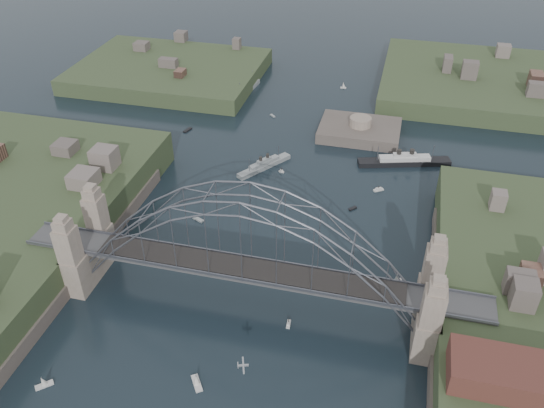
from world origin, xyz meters
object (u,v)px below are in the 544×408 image
Objects in this scene: bridge at (247,251)px; ocean_liner at (404,161)px; naval_cruiser_far at (247,90)px; wharf_shed at (523,377)px; fort_island at (359,136)px; naval_cruiser_near at (264,165)px.

bridge is 63.43m from ocean_liner.
bridge is 94.33m from naval_cruiser_far.
naval_cruiser_far is (-70.46, 103.82, -9.07)m from wharf_shed.
bridge is at bearing -113.62° from ocean_liner.
ocean_liner is at bearing -44.64° from fort_island.
fort_island is 1.51× the size of naval_cruiser_near.
fort_island reaches higher than ocean_liner.
wharf_shed is 81.31m from naval_cruiser_near.
bridge reaches higher than ocean_liner.
bridge is at bearing -99.73° from fort_island.
naval_cruiser_near is at bearing -132.43° from fort_island.
naval_cruiser_far is at bearing 111.77° from naval_cruiser_near.
fort_island is 0.94× the size of ocean_liner.
fort_island is 1.10× the size of wharf_shed.
ocean_liner is (-19.01, 71.17, -9.10)m from wharf_shed.
bridge is 4.73× the size of naval_cruiser_far.
wharf_shed reaches higher than ocean_liner.
naval_cruiser_far reaches higher than naval_cruiser_near.
fort_island is 18.31m from ocean_liner.
ocean_liner reaches higher than naval_cruiser_near.
wharf_shed is 1.13× the size of naval_cruiser_far.
naval_cruiser_near is (-9.26, 46.74, -11.57)m from bridge.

